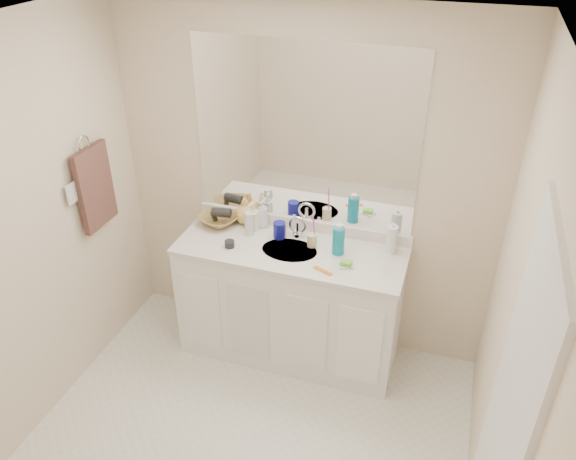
# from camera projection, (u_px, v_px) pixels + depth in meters

# --- Properties ---
(ceiling) EXTENTS (2.60, 2.60, 0.02)m
(ceiling) POSITION_uv_depth(u_px,v_px,m) (205.00, 47.00, 2.07)
(ceiling) COLOR white
(ceiling) RESTS_ON wall_back
(wall_back) EXTENTS (2.60, 0.02, 2.40)m
(wall_back) POSITION_uv_depth(u_px,v_px,m) (303.00, 187.00, 3.75)
(wall_back) COLOR beige
(wall_back) RESTS_ON floor
(wall_left) EXTENTS (0.02, 2.60, 2.40)m
(wall_left) POSITION_uv_depth(u_px,v_px,m) (4.00, 256.00, 3.04)
(wall_left) COLOR beige
(wall_left) RESTS_ON floor
(wall_right) EXTENTS (0.02, 2.60, 2.40)m
(wall_right) POSITION_uv_depth(u_px,v_px,m) (510.00, 364.00, 2.34)
(wall_right) COLOR beige
(wall_right) RESTS_ON floor
(vanity_cabinet) EXTENTS (1.50, 0.55, 0.85)m
(vanity_cabinet) POSITION_uv_depth(u_px,v_px,m) (290.00, 303.00, 3.92)
(vanity_cabinet) COLOR white
(vanity_cabinet) RESTS_ON floor
(countertop) EXTENTS (1.52, 0.57, 0.03)m
(countertop) POSITION_uv_depth(u_px,v_px,m) (290.00, 250.00, 3.70)
(countertop) COLOR silver
(countertop) RESTS_ON vanity_cabinet
(backsplash) EXTENTS (1.52, 0.03, 0.08)m
(backsplash) POSITION_uv_depth(u_px,v_px,m) (302.00, 224.00, 3.88)
(backsplash) COLOR white
(backsplash) RESTS_ON countertop
(sink_basin) EXTENTS (0.37, 0.37, 0.02)m
(sink_basin) POSITION_uv_depth(u_px,v_px,m) (289.00, 251.00, 3.68)
(sink_basin) COLOR beige
(sink_basin) RESTS_ON countertop
(faucet) EXTENTS (0.02, 0.02, 0.11)m
(faucet) POSITION_uv_depth(u_px,v_px,m) (298.00, 229.00, 3.79)
(faucet) COLOR silver
(faucet) RESTS_ON countertop
(mirror) EXTENTS (1.48, 0.01, 1.20)m
(mirror) POSITION_uv_depth(u_px,v_px,m) (304.00, 137.00, 3.55)
(mirror) COLOR white
(mirror) RESTS_ON wall_back
(blue_mug) EXTENTS (0.09, 0.09, 0.11)m
(blue_mug) POSITION_uv_depth(u_px,v_px,m) (279.00, 230.00, 3.78)
(blue_mug) COLOR navy
(blue_mug) RESTS_ON countertop
(tan_cup) EXTENTS (0.07, 0.07, 0.09)m
(tan_cup) POSITION_uv_depth(u_px,v_px,m) (312.00, 240.00, 3.69)
(tan_cup) COLOR beige
(tan_cup) RESTS_ON countertop
(toothbrush) EXTENTS (0.02, 0.04, 0.18)m
(toothbrush) POSITION_uv_depth(u_px,v_px,m) (314.00, 227.00, 3.63)
(toothbrush) COLOR #E63CA8
(toothbrush) RESTS_ON tan_cup
(mouthwash_bottle) EXTENTS (0.09, 0.09, 0.19)m
(mouthwash_bottle) POSITION_uv_depth(u_px,v_px,m) (338.00, 241.00, 3.59)
(mouthwash_bottle) COLOR #0D83A1
(mouthwash_bottle) RESTS_ON countertop
(clear_pump_bottle) EXTENTS (0.09, 0.09, 0.19)m
(clear_pump_bottle) POSITION_uv_depth(u_px,v_px,m) (392.00, 239.00, 3.61)
(clear_pump_bottle) COLOR white
(clear_pump_bottle) RESTS_ON countertop
(soap_dish) EXTENTS (0.11, 0.10, 0.01)m
(soap_dish) POSITION_uv_depth(u_px,v_px,m) (346.00, 266.00, 3.51)
(soap_dish) COLOR silver
(soap_dish) RESTS_ON countertop
(green_soap) EXTENTS (0.07, 0.05, 0.02)m
(green_soap) POSITION_uv_depth(u_px,v_px,m) (346.00, 263.00, 3.50)
(green_soap) COLOR #6CC830
(green_soap) RESTS_ON soap_dish
(orange_comb) EXTENTS (0.13, 0.08, 0.01)m
(orange_comb) POSITION_uv_depth(u_px,v_px,m) (323.00, 271.00, 3.46)
(orange_comb) COLOR orange
(orange_comb) RESTS_ON countertop
(dark_jar) EXTENTS (0.08, 0.08, 0.05)m
(dark_jar) POSITION_uv_depth(u_px,v_px,m) (230.00, 244.00, 3.69)
(dark_jar) COLOR black
(dark_jar) RESTS_ON countertop
(extra_white_bottle) EXTENTS (0.06, 0.06, 0.17)m
(extra_white_bottle) POSITION_uv_depth(u_px,v_px,m) (249.00, 224.00, 3.79)
(extra_white_bottle) COLOR silver
(extra_white_bottle) RESTS_ON countertop
(soap_bottle_white) EXTENTS (0.09, 0.09, 0.20)m
(soap_bottle_white) POSITION_uv_depth(u_px,v_px,m) (263.00, 214.00, 3.88)
(soap_bottle_white) COLOR white
(soap_bottle_white) RESTS_ON countertop
(soap_bottle_cream) EXTENTS (0.10, 0.10, 0.19)m
(soap_bottle_cream) POSITION_uv_depth(u_px,v_px,m) (253.00, 215.00, 3.87)
(soap_bottle_cream) COLOR #FAEDCC
(soap_bottle_cream) RESTS_ON countertop
(soap_bottle_yellow) EXTENTS (0.15, 0.15, 0.19)m
(soap_bottle_yellow) POSITION_uv_depth(u_px,v_px,m) (245.00, 211.00, 3.93)
(soap_bottle_yellow) COLOR #DEB856
(soap_bottle_yellow) RESTS_ON countertop
(wicker_basket) EXTENTS (0.34, 0.34, 0.07)m
(wicker_basket) POSITION_uv_depth(u_px,v_px,m) (219.00, 219.00, 3.95)
(wicker_basket) COLOR olive
(wicker_basket) RESTS_ON countertop
(hair_dryer) EXTENTS (0.14, 0.09, 0.07)m
(hair_dryer) POSITION_uv_depth(u_px,v_px,m) (221.00, 213.00, 3.92)
(hair_dryer) COLOR black
(hair_dryer) RESTS_ON wicker_basket
(towel_ring) EXTENTS (0.01, 0.11, 0.11)m
(towel_ring) POSITION_uv_depth(u_px,v_px,m) (84.00, 144.00, 3.48)
(towel_ring) COLOR silver
(towel_ring) RESTS_ON wall_left
(hand_towel) EXTENTS (0.04, 0.32, 0.55)m
(hand_towel) POSITION_uv_depth(u_px,v_px,m) (95.00, 187.00, 3.63)
(hand_towel) COLOR #34201C
(hand_towel) RESTS_ON towel_ring
(switch_plate) EXTENTS (0.01, 0.08, 0.13)m
(switch_plate) POSITION_uv_depth(u_px,v_px,m) (71.00, 194.00, 3.45)
(switch_plate) COLOR silver
(switch_plate) RESTS_ON wall_left
(door) EXTENTS (0.02, 0.82, 2.00)m
(door) POSITION_uv_depth(u_px,v_px,m) (497.00, 453.00, 2.20)
(door) COLOR white
(door) RESTS_ON floor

